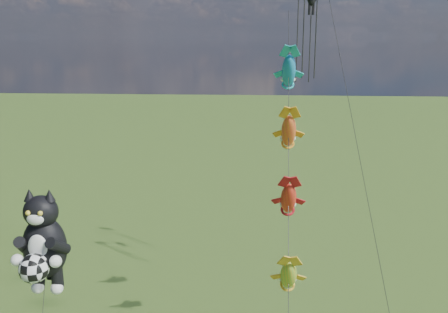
{
  "coord_description": "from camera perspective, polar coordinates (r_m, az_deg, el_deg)",
  "views": [
    {
      "loc": [
        9.46,
        -18.25,
        18.95
      ],
      "look_at": [
        7.46,
        10.54,
        12.04
      ],
      "focal_mm": 40.0,
      "sensor_mm": 36.0,
      "label": 1
    }
  ],
  "objects": [
    {
      "name": "cat_kite_rig",
      "position": [
        26.61,
        -20.05,
        -9.3
      ],
      "size": [
        2.52,
        4.06,
        11.78
      ],
      "rotation": [
        0.0,
        0.0,
        -0.01
      ],
      "color": "brown",
      "rests_on": "ground"
    },
    {
      "name": "fish_windsock_rig",
      "position": [
        23.88,
        7.39,
        -4.94
      ],
      "size": [
        0.95,
        15.97,
        20.44
      ],
      "rotation": [
        0.0,
        0.0,
        0.3
      ],
      "color": "brown",
      "rests_on": "ground"
    },
    {
      "name": "parafoil_rig",
      "position": [
        32.09,
        10.18,
        16.73
      ],
      "size": [
        5.14,
        16.98,
        27.54
      ],
      "rotation": [
        0.0,
        0.0,
        0.34
      ],
      "color": "brown",
      "rests_on": "ground"
    }
  ]
}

